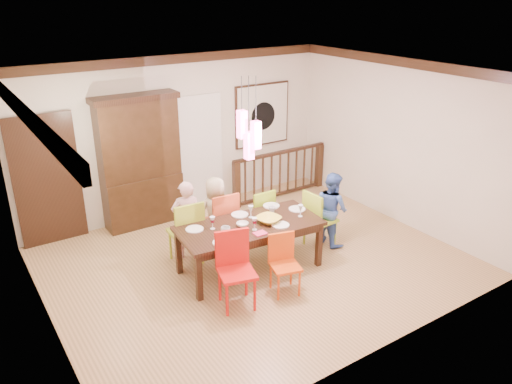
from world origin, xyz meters
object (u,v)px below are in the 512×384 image
dining_table (249,229)px  chair_far_left (185,227)px  balustrade (280,173)px  person_end_right (332,208)px  person_far_left (187,220)px  person_far_mid (216,213)px  chair_end_right (321,215)px  china_hutch (140,161)px

dining_table → chair_far_left: size_ratio=2.12×
chair_far_left → balustrade: chair_far_left is taller
person_end_right → chair_far_left: bearing=73.6°
person_end_right → person_far_left: bearing=70.2°
dining_table → person_far_left: size_ratio=1.72×
person_far_mid → chair_end_right: bearing=155.0°
person_end_right → person_far_mid: bearing=63.4°
person_far_left → balustrade: bearing=-138.1°
china_hutch → person_far_left: china_hutch is taller
chair_end_right → person_far_mid: size_ratio=0.80×
person_far_left → person_far_mid: (0.53, 0.03, -0.03)m
dining_table → balustrade: bearing=50.5°
chair_end_right → person_far_left: person_far_left is taller
balustrade → person_end_right: 2.15m
balustrade → person_end_right: (-0.48, -2.09, 0.12)m
person_end_right → chair_end_right: bearing=87.8°
chair_far_left → dining_table: bearing=136.8°
chair_end_right → china_hutch: china_hutch is taller
chair_end_right → china_hutch: size_ratio=0.42×
chair_end_right → person_end_right: size_ratio=0.78×
dining_table → person_far_mid: size_ratio=1.81×
chair_end_right → person_far_mid: bearing=54.7°
dining_table → china_hutch: china_hutch is taller
china_hutch → balustrade: (2.77, -0.35, -0.67)m
person_far_mid → chair_far_left: bearing=19.7°
chair_end_right → chair_far_left: bearing=66.5°
balustrade → person_far_left: person_far_left is taller
dining_table → chair_far_left: bearing=138.4°
chair_end_right → person_far_left: 2.15m
chair_far_left → person_far_left: bearing=-123.4°
person_far_left → person_far_mid: bearing=-159.6°
person_far_mid → china_hutch: bearing=-61.2°
balustrade → person_end_right: size_ratio=1.77×
chair_end_right → person_far_mid: person_far_mid is taller
person_far_mid → person_end_right: 1.89m
dining_table → balustrade: 2.93m
dining_table → person_far_left: bearing=130.5°
person_end_right → dining_table: bearing=91.3°
chair_far_left → person_far_mid: person_far_mid is taller
chair_far_left → chair_end_right: (2.06, -0.74, -0.04)m
dining_table → chair_end_right: (1.37, -0.00, -0.11)m
chair_end_right → balustrade: 2.19m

